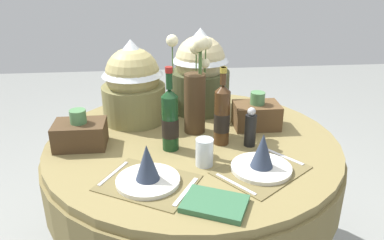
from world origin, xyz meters
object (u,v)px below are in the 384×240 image
(flower_vase, at_px, (196,85))
(place_setting_left, at_px, (148,172))
(place_setting_right, at_px, (262,160))
(book_on_table, at_px, (215,204))
(woven_basket_side_left, at_px, (80,133))
(pepper_mill, at_px, (250,128))
(gift_tub_back_left, at_px, (133,80))
(tumbler_near_right, at_px, (204,152))
(dining_table, at_px, (193,167))
(wine_bottle_right, at_px, (170,120))
(woven_basket_side_right, at_px, (256,114))
(wine_bottle_left, at_px, (222,115))
(gift_tub_back_centre, at_px, (200,68))

(flower_vase, bearing_deg, place_setting_left, -116.51)
(place_setting_right, height_order, book_on_table, place_setting_right)
(flower_vase, bearing_deg, woven_basket_side_left, -167.58)
(place_setting_left, distance_m, pepper_mill, 0.53)
(place_setting_right, bearing_deg, gift_tub_back_left, 132.30)
(place_setting_left, height_order, tumbler_near_right, place_setting_left)
(place_setting_left, distance_m, gift_tub_back_left, 0.65)
(tumbler_near_right, bearing_deg, woven_basket_side_left, 157.41)
(dining_table, xyz_separation_m, wine_bottle_right, (-0.11, -0.09, 0.30))
(flower_vase, xyz_separation_m, pepper_mill, (0.23, -0.18, -0.15))
(pepper_mill, distance_m, woven_basket_side_right, 0.21)
(pepper_mill, xyz_separation_m, woven_basket_side_right, (0.08, 0.20, -0.02))
(gift_tub_back_left, xyz_separation_m, woven_basket_side_left, (-0.23, -0.28, -0.15))
(place_setting_right, height_order, pepper_mill, pepper_mill)
(dining_table, bearing_deg, wine_bottle_left, -25.13)
(flower_vase, height_order, gift_tub_back_centre, flower_vase)
(wine_bottle_left, distance_m, pepper_mill, 0.14)
(dining_table, relative_size, place_setting_right, 3.20)
(wine_bottle_right, xyz_separation_m, tumbler_near_right, (0.13, -0.15, -0.08))
(wine_bottle_right, distance_m, tumbler_near_right, 0.22)
(wine_bottle_left, distance_m, tumbler_near_right, 0.23)
(flower_vase, height_order, tumbler_near_right, flower_vase)
(pepper_mill, distance_m, woven_basket_side_left, 0.76)
(gift_tub_back_left, height_order, gift_tub_back_centre, gift_tub_back_centre)
(wine_bottle_right, xyz_separation_m, woven_basket_side_left, (-0.40, 0.06, -0.08))
(dining_table, distance_m, gift_tub_back_left, 0.53)
(tumbler_near_right, xyz_separation_m, woven_basket_side_right, (0.30, 0.35, 0.01))
(wine_bottle_left, relative_size, book_on_table, 1.68)
(place_setting_left, xyz_separation_m, gift_tub_back_left, (-0.07, 0.62, 0.17))
(tumbler_near_right, xyz_separation_m, gift_tub_back_left, (-0.30, 0.50, 0.16))
(pepper_mill, bearing_deg, place_setting_right, -91.56)
(pepper_mill, height_order, gift_tub_back_centre, gift_tub_back_centre)
(wine_bottle_left, xyz_separation_m, gift_tub_back_left, (-0.40, 0.31, 0.08))
(place_setting_left, distance_m, flower_vase, 0.54)
(book_on_table, distance_m, woven_basket_side_left, 0.73)
(flower_vase, bearing_deg, gift_tub_back_centre, 79.11)
(wine_bottle_left, distance_m, woven_basket_side_right, 0.27)
(pepper_mill, relative_size, gift_tub_back_centre, 0.41)
(flower_vase, relative_size, woven_basket_side_left, 2.08)
(book_on_table, relative_size, gift_tub_back_centre, 0.47)
(flower_vase, bearing_deg, book_on_table, -89.95)
(woven_basket_side_left, bearing_deg, wine_bottle_left, -2.83)
(pepper_mill, bearing_deg, place_setting_left, -149.02)
(pepper_mill, bearing_deg, tumbler_near_right, -145.57)
(woven_basket_side_right, bearing_deg, tumbler_near_right, -130.81)
(tumbler_near_right, height_order, pepper_mill, pepper_mill)
(pepper_mill, relative_size, woven_basket_side_left, 0.81)
(tumbler_near_right, xyz_separation_m, woven_basket_side_left, (-0.53, 0.22, 0.01))
(tumbler_near_right, relative_size, woven_basket_side_left, 0.51)
(wine_bottle_left, bearing_deg, tumbler_near_right, -118.26)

